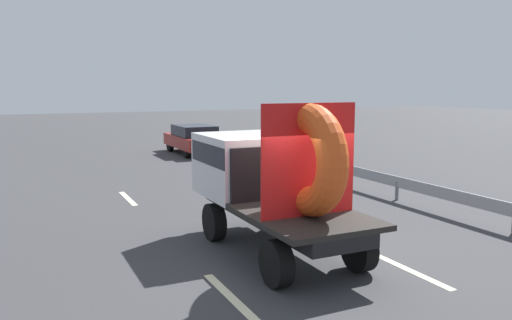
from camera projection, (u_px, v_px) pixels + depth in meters
name	position (u px, v px, depth m)	size (l,w,h in m)	color
ground_plane	(307.00, 260.00, 9.84)	(120.00, 120.00, 0.00)	#38383A
flatbed_truck	(266.00, 174.00, 10.54)	(2.02, 4.75, 3.06)	black
distant_sedan	(194.00, 138.00, 25.38)	(1.88, 4.39, 1.43)	black
guardrail	(357.00, 172.00, 16.74)	(0.10, 15.70, 0.71)	gray
lane_dash_left_near	(230.00, 296.00, 8.14)	(2.06, 0.16, 0.01)	beige
lane_dash_left_far	(128.00, 198.00, 15.26)	(2.07, 0.16, 0.01)	beige
lane_dash_right_near	(410.00, 270.00, 9.27)	(2.04, 0.16, 0.01)	beige
lane_dash_right_far	(239.00, 191.00, 16.27)	(2.37, 0.16, 0.01)	beige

